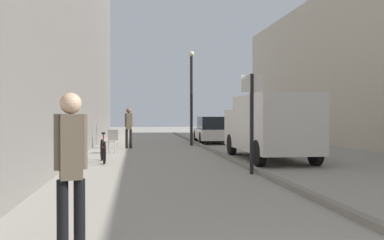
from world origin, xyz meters
name	(u,v)px	position (x,y,z in m)	size (l,w,h in m)	color
ground_plane	(184,161)	(0.00, 12.00, 0.00)	(80.00, 80.00, 0.00)	gray
kerb_strip	(230,158)	(1.58, 12.00, 0.06)	(0.16, 40.00, 0.12)	slate
pedestrian_main_foreground	(129,125)	(-1.92, 17.58, 1.08)	(0.36, 0.25, 1.87)	black
pedestrian_mid_block	(71,162)	(-2.31, 2.97, 1.02)	(0.34, 0.25, 1.78)	black
delivery_van	(269,125)	(2.94, 11.99, 1.19)	(2.02, 5.25, 2.20)	silver
parked_car	(213,130)	(2.69, 20.90, 0.71)	(1.99, 4.27, 1.45)	silver
street_sign_post	(252,115)	(1.37, 8.70, 1.55)	(0.60, 0.13, 2.60)	black
lamp_post	(191,92)	(1.19, 18.84, 2.72)	(0.28, 0.28, 4.76)	black
bicycle_leaning	(103,151)	(-2.66, 11.97, 0.38)	(0.32, 1.76, 0.98)	black
cafe_chair_near_window	(112,139)	(-2.54, 15.29, 0.55)	(0.53, 0.53, 0.94)	#B7B2A8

